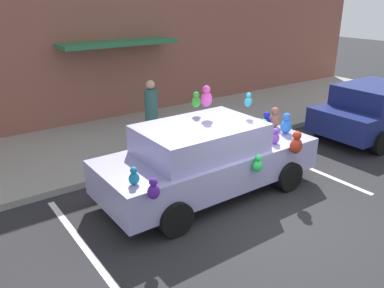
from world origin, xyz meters
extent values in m
plane|color=#262628|center=(0.00, 0.00, 0.00)|extent=(60.00, 60.00, 0.00)
cube|color=gray|center=(0.00, 5.00, 0.07)|extent=(24.00, 4.00, 0.15)
cube|color=brown|center=(0.00, 7.15, 3.20)|extent=(24.00, 0.30, 6.40)
cube|color=#2D7245|center=(0.35, 6.60, 2.55)|extent=(3.60, 1.10, 0.12)
cube|color=silver|center=(2.44, 1.00, 0.00)|extent=(0.12, 3.60, 0.01)
cube|color=silver|center=(-3.13, 1.00, 0.00)|extent=(0.12, 3.60, 0.01)
cube|color=#9A98CA|center=(-0.27, 1.31, 0.64)|extent=(4.62, 1.82, 0.68)
cube|color=#9A98CA|center=(-0.50, 1.31, 1.26)|extent=(2.40, 1.60, 0.56)
cylinder|color=black|center=(1.16, 2.22, 0.32)|extent=(0.64, 0.22, 0.64)
cylinder|color=black|center=(1.16, 0.40, 0.32)|extent=(0.64, 0.22, 0.64)
cylinder|color=black|center=(-1.70, 2.22, 0.32)|extent=(0.64, 0.22, 0.64)
cylinder|color=black|center=(-1.70, 0.40, 0.32)|extent=(0.64, 0.22, 0.64)
ellipsoid|color=#D343A7|center=(-0.13, 1.60, 1.93)|extent=(0.25, 0.21, 0.30)
sphere|color=#D343A7|center=(-0.13, 1.60, 2.14)|extent=(0.16, 0.16, 0.16)
ellipsoid|color=#A32C1A|center=(1.16, 0.28, 1.05)|extent=(0.28, 0.23, 0.33)
sphere|color=#A32C1A|center=(1.16, 0.28, 1.27)|extent=(0.18, 0.18, 0.18)
ellipsoid|color=#39D348|center=(1.13, 1.19, 1.12)|extent=(0.24, 0.19, 0.28)
sphere|color=#39D348|center=(1.13, 1.19, 1.32)|extent=(0.15, 0.15, 0.15)
ellipsoid|color=purple|center=(1.03, 0.74, 1.10)|extent=(0.20, 0.16, 0.24)
sphere|color=purple|center=(1.03, 0.74, 1.27)|extent=(0.13, 0.13, 0.13)
ellipsoid|color=green|center=(-0.17, 1.90, 1.82)|extent=(0.20, 0.16, 0.23)
sphere|color=green|center=(-0.17, 1.90, 1.98)|extent=(0.12, 0.12, 0.12)
ellipsoid|color=#2BA1BB|center=(0.61, 1.16, 1.86)|extent=(0.17, 0.14, 0.20)
sphere|color=#2BA1BB|center=(0.61, 1.16, 2.00)|extent=(0.11, 0.11, 0.11)
ellipsoid|color=#1A1EB4|center=(1.56, 1.52, 1.13)|extent=(0.24, 0.20, 0.28)
sphere|color=#1A1EB4|center=(1.56, 1.52, 1.32)|extent=(0.15, 0.15, 0.15)
ellipsoid|color=#2ADB55|center=(0.12, 0.31, 0.86)|extent=(0.21, 0.17, 0.24)
sphere|color=#2ADB55|center=(0.12, 0.31, 1.03)|extent=(0.13, 0.13, 0.13)
ellipsoid|color=teal|center=(-2.26, 0.77, 1.09)|extent=(0.18, 0.15, 0.22)
sphere|color=teal|center=(-2.26, 0.77, 1.24)|extent=(0.12, 0.12, 0.12)
ellipsoid|color=#F16553|center=(-1.14, 0.88, 1.08)|extent=(0.16, 0.13, 0.19)
sphere|color=#F16553|center=(-1.14, 0.88, 1.21)|extent=(0.10, 0.10, 0.10)
ellipsoid|color=#A76149|center=(1.81, 1.49, 1.15)|extent=(0.28, 0.23, 0.34)
sphere|color=#A76149|center=(1.81, 1.49, 1.38)|extent=(0.18, 0.18, 0.18)
ellipsoid|color=blue|center=(1.71, 1.05, 1.15)|extent=(0.27, 0.22, 0.32)
sphere|color=blue|center=(1.71, 1.05, 1.37)|extent=(0.17, 0.17, 0.17)
ellipsoid|color=#502093|center=(-2.16, 0.31, 1.02)|extent=(0.21, 0.17, 0.25)
sphere|color=#502093|center=(-2.16, 0.31, 1.19)|extent=(0.13, 0.13, 0.13)
cube|color=navy|center=(5.88, 1.28, 0.64)|extent=(4.06, 1.84, 0.68)
cube|color=navy|center=(5.68, 1.28, 1.26)|extent=(2.11, 1.62, 0.56)
cylinder|color=black|center=(7.14, 2.19, 0.32)|extent=(0.64, 0.22, 0.64)
cylinder|color=black|center=(4.63, 2.19, 0.32)|extent=(0.64, 0.22, 0.64)
cylinder|color=black|center=(4.63, 0.36, 0.32)|extent=(0.64, 0.22, 0.64)
ellipsoid|color=#9E723D|center=(-0.20, 3.72, 0.37)|extent=(0.35, 0.29, 0.43)
sphere|color=#9E723D|center=(-0.20, 3.72, 0.67)|extent=(0.24, 0.24, 0.24)
sphere|color=#9E723D|center=(-0.28, 3.72, 0.76)|extent=(0.10, 0.10, 0.10)
sphere|color=#9E723D|center=(-0.11, 3.72, 0.76)|extent=(0.10, 0.10, 0.10)
cylinder|color=#315D57|center=(-0.15, 3.84, 0.94)|extent=(0.33, 0.33, 1.57)
sphere|color=tan|center=(-0.15, 3.84, 1.84)|extent=(0.22, 0.22, 0.22)
camera|label=1|loc=(-4.84, -4.47, 3.92)|focal=36.51mm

